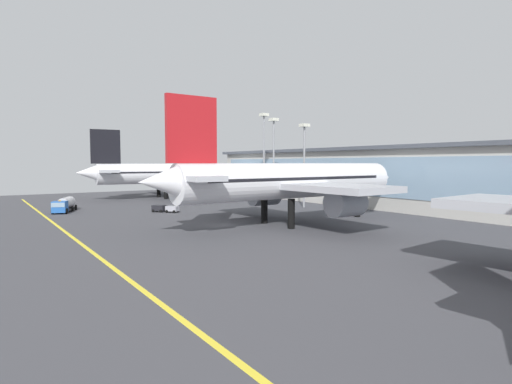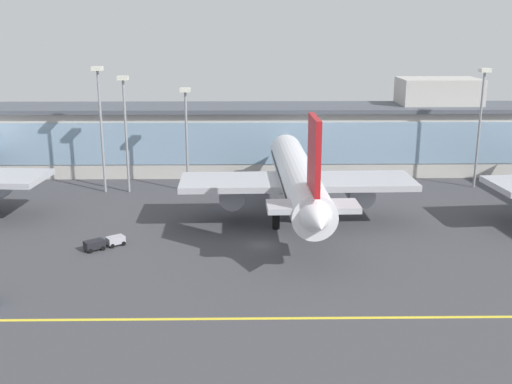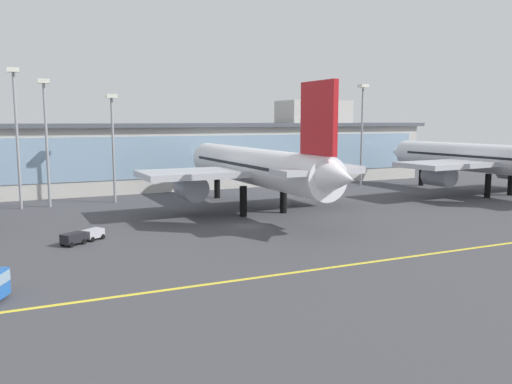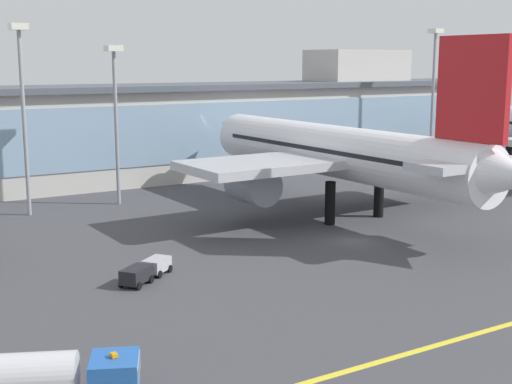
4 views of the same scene
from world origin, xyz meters
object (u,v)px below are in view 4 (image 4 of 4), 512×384
baggage_tug_near (146,270)px  apron_light_mast_far_east (115,98)px  apron_light_mast_west (22,89)px  airliner_near_right (338,153)px  apron_light_mast_east (434,77)px  fuel_tanker_truck (54,379)px

baggage_tug_near → apron_light_mast_far_east: (8.81, 29.52, 11.92)m
baggage_tug_near → apron_light_mast_west: apron_light_mast_west is taller
airliner_near_right → apron_light_mast_east: bearing=-60.9°
fuel_tanker_truck → apron_light_mast_far_east: (20.64, 46.41, 11.20)m
baggage_tug_near → apron_light_mast_east: bearing=169.8°
baggage_tug_near → apron_light_mast_far_east: bearing=-143.6°
apron_light_mast_east → apron_light_mast_far_east: 53.50m
apron_light_mast_west → apron_light_mast_east: (64.13, 2.47, 0.60)m
baggage_tug_near → apron_light_mast_west: size_ratio=0.26×
apron_light_mast_west → apron_light_mast_east: bearing=2.2°
fuel_tanker_truck → apron_light_mast_west: 48.53m
apron_light_mast_east → apron_light_mast_west: bearing=-177.8°
baggage_tug_near → apron_light_mast_west: bearing=-123.2°
airliner_near_right → fuel_tanker_truck: (-39.14, -27.77, -5.49)m
fuel_tanker_truck → apron_light_mast_east: size_ratio=0.42×
apron_light_mast_east → fuel_tanker_truck: bearing=-146.9°
apron_light_mast_west → apron_light_mast_far_east: apron_light_mast_west is taller
airliner_near_right → apron_light_mast_east: apron_light_mast_east is taller
fuel_tanker_truck → apron_light_mast_far_east: 52.02m
baggage_tug_near → apron_light_mast_east: 71.06m
apron_light_mast_far_east → fuel_tanker_truck: bearing=-114.0°
apron_light_mast_west → apron_light_mast_east: size_ratio=0.95×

